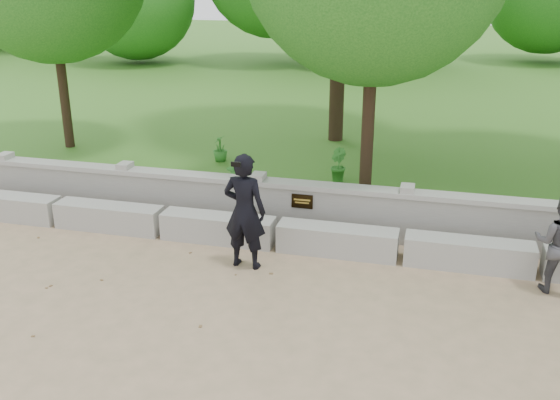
{
  "coord_description": "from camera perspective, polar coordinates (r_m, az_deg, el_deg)",
  "views": [
    {
      "loc": [
        2.39,
        -7.07,
        4.22
      ],
      "look_at": [
        0.23,
        1.27,
        1.06
      ],
      "focal_mm": 40.0,
      "sensor_mm": 36.0,
      "label": 1
    }
  ],
  "objects": [
    {
      "name": "concrete_bench",
      "position": [
        10.11,
        -0.35,
        -3.15
      ],
      "size": [
        11.9,
        0.45,
        0.45
      ],
      "color": "#A5A39C",
      "rests_on": "ground"
    },
    {
      "name": "lawn",
      "position": [
        21.6,
        8.02,
        9.01
      ],
      "size": [
        40.0,
        22.0,
        0.25
      ],
      "primitive_type": "cube",
      "color": "#3D741E",
      "rests_on": "ground"
    },
    {
      "name": "man_main",
      "position": [
        9.23,
        -3.25,
        -1.04
      ],
      "size": [
        0.68,
        0.61,
        1.78
      ],
      "color": "black",
      "rests_on": "ground"
    },
    {
      "name": "shrub_d",
      "position": [
        13.93,
        -5.5,
        4.75
      ],
      "size": [
        0.35,
        0.37,
        0.59
      ],
      "primitive_type": "imported",
      "rotation": [
        0.0,
        0.0,
        4.88
      ],
      "color": "#317929",
      "rests_on": "lawn"
    },
    {
      "name": "shrub_b",
      "position": [
        12.54,
        5.28,
        3.21
      ],
      "size": [
        0.45,
        0.47,
        0.68
      ],
      "primitive_type": "imported",
      "rotation": [
        0.0,
        0.0,
        2.11
      ],
      "color": "#317929",
      "rests_on": "lawn"
    },
    {
      "name": "shrub_a",
      "position": [
        11.54,
        -4.02,
        1.75
      ],
      "size": [
        0.43,
        0.38,
        0.68
      ],
      "primitive_type": "imported",
      "rotation": [
        0.0,
        0.0,
        0.47
      ],
      "color": "#317929",
      "rests_on": "lawn"
    },
    {
      "name": "parapet_wall",
      "position": [
        10.65,
        0.62,
        -0.52
      ],
      "size": [
        12.5,
        0.35,
        0.9
      ],
      "color": "#9B9A93",
      "rests_on": "ground"
    },
    {
      "name": "ground",
      "position": [
        8.58,
        -3.65,
        -9.39
      ],
      "size": [
        80.0,
        80.0,
        0.0
      ],
      "primitive_type": "plane",
      "color": "tan",
      "rests_on": "ground"
    },
    {
      "name": "visitor_left",
      "position": [
        9.39,
        24.21,
        -3.68
      ],
      "size": [
        0.82,
        0.72,
        1.43
      ],
      "color": "#403F44",
      "rests_on": "ground"
    }
  ]
}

